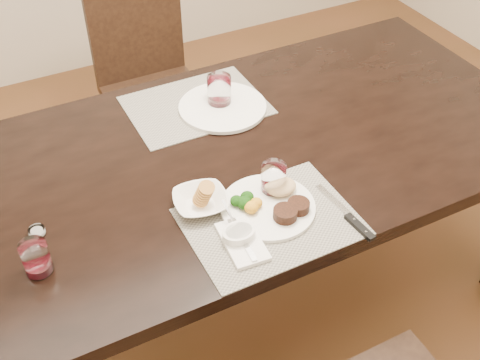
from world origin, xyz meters
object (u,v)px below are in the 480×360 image
dinner_plate (272,204)px  cracker_bowl (201,201)px  far_plate (223,107)px  chair_far (149,75)px  wine_glass_near (273,181)px  steak_knife (353,220)px

dinner_plate → cracker_bowl: 0.20m
cracker_bowl → far_plate: cracker_bowl is taller
chair_far → dinner_plate: (-0.06, -1.22, 0.27)m
cracker_bowl → far_plate: (0.26, 0.41, -0.01)m
cracker_bowl → wine_glass_near: bearing=-10.5°
cracker_bowl → far_plate: size_ratio=0.58×
chair_far → wine_glass_near: bearing=-91.3°
cracker_bowl → wine_glass_near: size_ratio=1.77×
cracker_bowl → dinner_plate: bearing=-28.4°
chair_far → far_plate: (0.03, -0.72, 0.26)m
chair_far → steak_knife: bearing=-85.5°
dinner_plate → steak_knife: size_ratio=1.05×
chair_far → dinner_plate: size_ratio=3.37×
dinner_plate → far_plate: 0.51m
chair_far → steak_knife: chair_far is taller
dinner_plate → steak_knife: dinner_plate is taller
dinner_plate → wine_glass_near: (0.03, 0.06, 0.03)m
chair_far → dinner_plate: 1.25m
cracker_bowl → wine_glass_near: wine_glass_near is taller
steak_knife → far_plate: same height
steak_knife → chair_far: bearing=89.6°
steak_knife → far_plate: 0.66m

